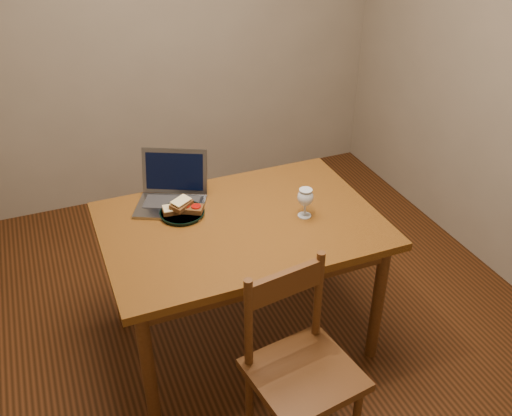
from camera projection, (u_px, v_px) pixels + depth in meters
name	position (u px, v px, depth m)	size (l,w,h in m)	color
floor	(245.00, 321.00, 3.20)	(3.20, 3.20, 0.02)	black
back_wall	(155.00, 16.00, 3.76)	(3.20, 0.02, 2.60)	gray
front_wall	(508.00, 356.00, 1.24)	(3.20, 0.02, 2.60)	gray
table	(241.00, 237.00, 2.74)	(1.30, 0.90, 0.74)	#47250B
chair	(301.00, 361.00, 2.30)	(0.47, 0.45, 0.44)	#42250D
plate	(182.00, 213.00, 2.74)	(0.22, 0.22, 0.02)	black
sandwich_cheese	(174.00, 209.00, 2.72)	(0.11, 0.06, 0.03)	#381E0C
sandwich_tomato	(191.00, 208.00, 2.73)	(0.12, 0.07, 0.04)	#381E0C
sandwich_top	(181.00, 204.00, 2.72)	(0.11, 0.07, 0.03)	#381E0C
milk_glass	(305.00, 203.00, 2.70)	(0.08, 0.08, 0.15)	white
laptop	(173.00, 190.00, 2.82)	(0.43, 0.41, 0.24)	slate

